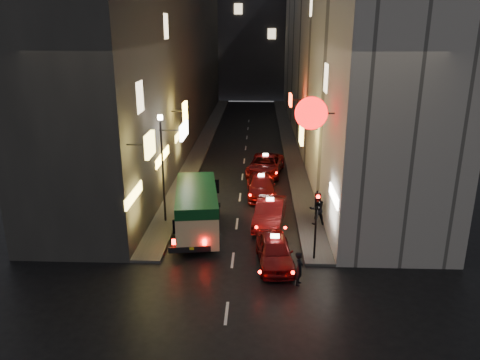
# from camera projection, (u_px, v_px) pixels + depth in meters

# --- Properties ---
(building_left) EXTENTS (7.65, 52.03, 18.00)m
(building_left) POSITION_uv_depth(u_px,v_px,m) (164.00, 48.00, 44.78)
(building_left) COLOR #383633
(building_left) RESTS_ON ground
(building_right) EXTENTS (8.00, 52.00, 18.00)m
(building_right) POSITION_uv_depth(u_px,v_px,m) (331.00, 49.00, 44.17)
(building_right) COLOR #A8A29A
(building_right) RESTS_ON ground
(building_far) EXTENTS (30.00, 10.00, 22.00)m
(building_far) POSITION_uv_depth(u_px,v_px,m) (252.00, 27.00, 74.24)
(building_far) COLOR #313236
(building_far) RESTS_ON ground
(sidewalk_left) EXTENTS (1.50, 52.00, 0.15)m
(sidewalk_left) POSITION_uv_depth(u_px,v_px,m) (205.00, 140.00, 47.42)
(sidewalk_left) COLOR #494744
(sidewalk_left) RESTS_ON ground
(sidewalk_right) EXTENTS (1.50, 52.00, 0.15)m
(sidewalk_right) POSITION_uv_depth(u_px,v_px,m) (289.00, 140.00, 47.09)
(sidewalk_right) COLOR #494744
(sidewalk_right) RESTS_ON ground
(minibus) EXTENTS (2.97, 6.40, 2.64)m
(minibus) POSITION_uv_depth(u_px,v_px,m) (197.00, 206.00, 25.54)
(minibus) COLOR beige
(minibus) RESTS_ON ground
(taxi_near) EXTENTS (2.51, 5.25, 1.79)m
(taxi_near) POSITION_uv_depth(u_px,v_px,m) (275.00, 249.00, 22.46)
(taxi_near) COLOR maroon
(taxi_near) RESTS_ON ground
(taxi_second) EXTENTS (2.92, 5.64, 1.89)m
(taxi_second) POSITION_uv_depth(u_px,v_px,m) (270.00, 211.00, 27.01)
(taxi_second) COLOR maroon
(taxi_second) RESTS_ON ground
(taxi_third) EXTENTS (2.16, 5.02, 1.75)m
(taxi_third) POSITION_uv_depth(u_px,v_px,m) (261.00, 184.00, 31.74)
(taxi_third) COLOR maroon
(taxi_third) RESTS_ON ground
(taxi_far) EXTENTS (3.09, 5.78, 1.92)m
(taxi_far) POSITION_uv_depth(u_px,v_px,m) (265.00, 164.00, 36.26)
(taxi_far) COLOR maroon
(taxi_far) RESTS_ON ground
(pedestrian_crossing) EXTENTS (0.52, 0.67, 1.78)m
(pedestrian_crossing) POSITION_uv_depth(u_px,v_px,m) (299.00, 266.00, 20.65)
(pedestrian_crossing) COLOR black
(pedestrian_crossing) RESTS_ON ground
(pedestrian_sidewalk) EXTENTS (0.88, 0.65, 2.12)m
(pedestrian_sidewalk) POSITION_uv_depth(u_px,v_px,m) (317.00, 207.00, 26.62)
(pedestrian_sidewalk) COLOR black
(pedestrian_sidewalk) RESTS_ON sidewalk_right
(traffic_light) EXTENTS (0.26, 0.43, 3.50)m
(traffic_light) POSITION_uv_depth(u_px,v_px,m) (317.00, 211.00, 22.05)
(traffic_light) COLOR black
(traffic_light) RESTS_ON sidewalk_right
(lamp_post) EXTENTS (0.28, 0.28, 6.22)m
(lamp_post) POSITION_uv_depth(u_px,v_px,m) (162.00, 162.00, 26.34)
(lamp_post) COLOR black
(lamp_post) RESTS_ON sidewalk_left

